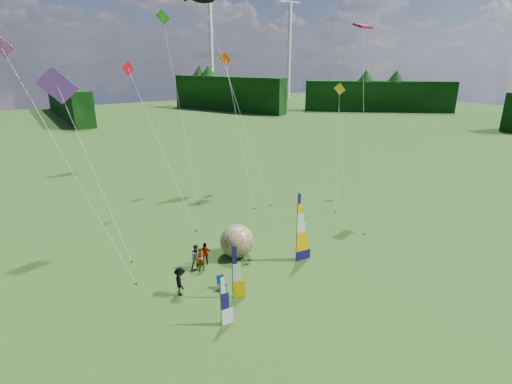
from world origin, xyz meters
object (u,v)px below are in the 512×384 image
spectator_b (197,257)px  feather_banner_main (297,229)px  side_banner_left (233,273)px  camp_chair (222,283)px  side_banner_far (221,302)px  kite_whale (235,90)px  spectator_d (205,254)px  bol_inflatable (237,241)px  spectator_c (180,282)px  spectator_a (201,260)px

spectator_b → feather_banner_main: bearing=-19.7°
spectator_b → side_banner_left: bearing=-81.1°
feather_banner_main → camp_chair: 6.45m
feather_banner_main → side_banner_far: size_ratio=1.70×
side_banner_left → kite_whale: (10.53, 17.87, 8.83)m
spectator_d → kite_whale: size_ratio=0.08×
spectator_b → spectator_d: 0.79m
side_banner_left → bol_inflatable: size_ratio=1.42×
spectator_b → camp_chair: size_ratio=1.91×
kite_whale → spectator_c: bearing=-130.0°
spectator_a → side_banner_left: bearing=-86.3°
feather_banner_main → kite_whale: (4.55, 16.31, 8.02)m
side_banner_left → spectator_a: size_ratio=2.09×
bol_inflatable → camp_chair: (-2.99, -3.31, -0.75)m
side_banner_left → spectator_d: side_banner_left is taller
side_banner_left → camp_chair: bearing=116.8°
kite_whale → camp_chair: bearing=-123.1°
spectator_d → spectator_a: bearing=82.0°
spectator_a → spectator_d: 0.92m
spectator_c → spectator_d: (2.93, 2.61, -0.09)m
bol_inflatable → spectator_d: 2.47m
side_banner_far → kite_whale: bearing=63.3°
side_banner_left → side_banner_far: (-1.81, -1.94, -0.24)m
side_banner_far → camp_chair: size_ratio=3.23×
spectator_a → spectator_d: size_ratio=1.02×
bol_inflatable → spectator_a: 3.12m
spectator_b → spectator_c: bearing=-127.6°
spectator_c → spectator_d: size_ratio=1.11×
feather_banner_main → kite_whale: size_ratio=0.24×
feather_banner_main → side_banner_left: (-5.98, -1.55, -0.81)m
side_banner_left → spectator_c: side_banner_left is taller
side_banner_far → spectator_a: size_ratio=1.80×
side_banner_far → feather_banner_main: bearing=29.4°
bol_inflatable → spectator_d: size_ratio=1.49×
side_banner_far → spectator_b: size_ratio=1.69×
side_banner_left → spectator_d: bearing=105.5°
bol_inflatable → side_banner_left: bearing=-122.6°
feather_banner_main → spectator_a: 6.84m
spectator_a → camp_chair: (0.06, -2.81, -0.37)m
side_banner_left → spectator_a: (-0.18, 3.99, -0.90)m
bol_inflatable → spectator_b: bearing=-179.2°
camp_chair → spectator_b: bearing=95.9°
side_banner_far → spectator_a: side_banner_far is taller
feather_banner_main → spectator_b: size_ratio=2.88×
side_banner_far → spectator_c: side_banner_far is taller
camp_chair → spectator_d: bearing=83.4°
spectator_d → spectator_c: bearing=76.3°
side_banner_far → spectator_c: (-0.68, 4.00, -0.58)m
feather_banner_main → side_banner_left: 6.23m
side_banner_left → spectator_a: side_banner_left is taller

